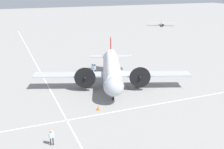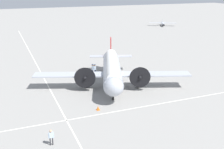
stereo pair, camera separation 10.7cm
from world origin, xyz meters
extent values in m
plane|color=gray|center=(0.00, 0.00, 0.00)|extent=(300.00, 300.00, 0.00)
cube|color=silver|center=(0.00, -8.86, 0.00)|extent=(120.00, 0.16, 0.01)
cube|color=silver|center=(-9.20, 0.00, 0.00)|extent=(0.16, 120.00, 0.01)
cylinder|color=#ADB2BC|center=(0.00, 0.00, 2.42)|extent=(7.52, 14.47, 2.65)
cylinder|color=white|center=(0.00, 0.00, 3.15)|extent=(6.53, 13.53, 1.85)
sphere|color=#ADB2BC|center=(-2.52, -6.77, 2.42)|extent=(2.52, 2.52, 2.52)
cylinder|color=#ADB2BC|center=(2.52, 6.77, 2.56)|extent=(2.35, 3.15, 1.46)
cube|color=red|center=(2.71, 7.27, 4.41)|extent=(0.68, 1.54, 3.04)
cube|color=#ADB2BC|center=(2.64, 7.10, 2.69)|extent=(7.44, 3.91, 0.10)
cube|color=#ADB2BC|center=(-0.37, -0.99, 2.09)|extent=(22.50, 10.22, 0.20)
cylinder|color=#ADB2BC|center=(3.23, -2.60, 2.11)|extent=(2.23, 2.82, 1.46)
cylinder|color=black|center=(2.76, -3.87, 2.11)|extent=(2.88, 1.10, 3.06)
sphere|color=black|center=(2.72, -3.98, 2.11)|extent=(0.51, 0.51, 0.51)
cylinder|color=#ADB2BC|center=(-4.14, 0.15, 2.11)|extent=(2.23, 2.82, 1.46)
cylinder|color=black|center=(-4.62, -1.12, 2.11)|extent=(2.88, 1.10, 3.06)
sphere|color=black|center=(-4.66, -1.24, 2.11)|extent=(0.51, 0.51, 0.51)
cylinder|color=#4C4C51|center=(3.32, -2.36, 1.04)|extent=(0.18, 0.18, 0.98)
cylinder|color=black|center=(3.32, -2.36, 0.55)|extent=(0.66, 1.14, 1.10)
cylinder|color=#4C4C51|center=(-4.06, 0.38, 1.04)|extent=(0.18, 0.18, 0.98)
cylinder|color=black|center=(-4.06, 0.38, 0.55)|extent=(0.66, 1.14, 1.10)
cylinder|color=#4C4C51|center=(-1.97, -5.29, 0.79)|extent=(0.14, 0.14, 0.88)
cylinder|color=black|center=(-1.97, -5.29, 0.35)|extent=(0.41, 0.72, 0.70)
cylinder|color=#2D2D33|center=(-11.84, -13.41, 0.40)|extent=(0.12, 0.12, 0.79)
cylinder|color=#2D2D33|center=(-11.61, -13.42, 0.40)|extent=(0.12, 0.12, 0.79)
cube|color=silver|center=(-11.73, -13.41, 1.09)|extent=(0.39, 0.20, 0.59)
sphere|color=tan|center=(-11.73, -13.41, 1.52)|extent=(0.26, 0.26, 0.26)
cylinder|color=silver|center=(-11.96, -13.40, 1.06)|extent=(0.09, 0.09, 0.56)
cylinder|color=silver|center=(-11.49, -13.43, 1.06)|extent=(0.09, 0.09, 0.56)
cube|color=black|center=(-11.72, -13.32, 1.16)|extent=(0.05, 0.01, 0.38)
cylinder|color=navy|center=(-1.13, 6.19, 0.44)|extent=(0.13, 0.13, 0.88)
cylinder|color=navy|center=(-1.11, 5.93, 0.44)|extent=(0.13, 0.13, 0.88)
cube|color=silver|center=(-1.12, 6.06, 1.22)|extent=(0.24, 0.44, 0.66)
sphere|color=#8C6647|center=(-1.12, 6.06, 1.69)|extent=(0.29, 0.29, 0.29)
cylinder|color=silver|center=(-1.14, 6.32, 1.18)|extent=(0.10, 0.10, 0.63)
cylinder|color=silver|center=(-1.10, 5.80, 1.18)|extent=(0.10, 0.10, 0.63)
cylinder|color=navy|center=(-1.12, 6.06, 1.82)|extent=(0.34, 0.34, 0.07)
cylinder|color=navy|center=(-0.66, 6.02, 0.43)|extent=(0.13, 0.13, 0.87)
cylinder|color=navy|center=(-0.86, 5.86, 0.43)|extent=(0.13, 0.13, 0.87)
cube|color=silver|center=(-0.76, 5.94, 1.19)|extent=(0.44, 0.42, 0.65)
sphere|color=tan|center=(-0.76, 5.94, 1.66)|extent=(0.29, 0.29, 0.29)
cylinder|color=silver|center=(-0.56, 6.11, 1.16)|extent=(0.10, 0.10, 0.62)
cylinder|color=silver|center=(-0.96, 5.77, 1.16)|extent=(0.10, 0.10, 0.62)
cylinder|color=navy|center=(-0.76, 5.94, 1.78)|extent=(0.43, 0.43, 0.07)
cube|color=#232328|center=(-0.21, 5.70, 0.22)|extent=(0.43, 0.19, 0.44)
cube|color=black|center=(-0.21, 5.70, 0.47)|extent=(0.15, 0.13, 0.02)
cube|color=brown|center=(-1.86, 6.36, 0.29)|extent=(0.38, 0.18, 0.59)
cube|color=#4A3520|center=(-1.86, 6.36, 0.62)|extent=(0.14, 0.12, 0.02)
cube|color=#6B665B|center=(-1.65, 6.90, 0.30)|extent=(1.56, 2.37, 0.04)
cube|color=#6B665B|center=(-1.41, 7.93, 0.54)|extent=(1.08, 0.29, 0.04)
cylinder|color=#6B665B|center=(-0.90, 7.81, 0.43)|extent=(0.04, 0.04, 0.22)
cylinder|color=#6B665B|center=(-1.91, 8.05, 0.43)|extent=(0.04, 0.04, 0.22)
cylinder|color=black|center=(-1.41, 5.99, 0.14)|extent=(0.12, 0.29, 0.28)
cylinder|color=black|center=(-2.26, 6.19, 0.14)|extent=(0.12, 0.29, 0.28)
cylinder|color=black|center=(-1.03, 7.60, 0.14)|extent=(0.12, 0.29, 0.28)
cylinder|color=black|center=(-1.89, 7.80, 0.14)|extent=(0.12, 0.29, 0.28)
cylinder|color=#B7BCC6|center=(41.25, 52.05, 0.75)|extent=(3.77, 6.15, 0.80)
sphere|color=black|center=(39.65, 49.03, 0.75)|extent=(0.72, 0.72, 0.72)
cube|color=#B7BCC6|center=(41.08, 51.73, 1.11)|extent=(9.15, 5.50, 0.08)
cube|color=#B7BCC6|center=(42.75, 54.87, 1.39)|extent=(0.33, 0.54, 1.04)
cube|color=#B7BCC6|center=(42.75, 54.87, 0.87)|extent=(3.06, 1.95, 0.04)
cylinder|color=black|center=(40.16, 49.99, 0.14)|extent=(0.20, 0.28, 0.28)
cylinder|color=#4C4C51|center=(40.16, 49.99, 0.24)|extent=(0.06, 0.06, 0.21)
cylinder|color=black|center=(42.07, 52.03, 0.14)|extent=(0.20, 0.28, 0.28)
cylinder|color=#4C4C51|center=(42.07, 52.03, 0.24)|extent=(0.06, 0.06, 0.21)
cylinder|color=black|center=(40.78, 52.71, 0.14)|extent=(0.20, 0.28, 0.28)
cylinder|color=#4C4C51|center=(40.78, 52.71, 0.24)|extent=(0.06, 0.06, 0.21)
cube|color=orange|center=(-4.94, -7.63, 0.01)|extent=(0.43, 0.43, 0.03)
cone|color=orange|center=(-4.94, -7.63, 0.28)|extent=(0.36, 0.36, 0.57)
camera|label=1|loc=(-15.29, -37.59, 14.91)|focal=45.00mm
camera|label=2|loc=(-15.19, -37.63, 14.91)|focal=45.00mm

